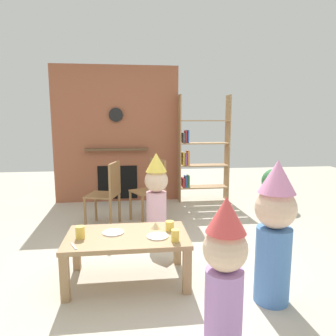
# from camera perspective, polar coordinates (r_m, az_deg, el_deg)

# --- Properties ---
(ground_plane) EXTENTS (12.00, 12.00, 0.00)m
(ground_plane) POSITION_cam_1_polar(r_m,az_deg,el_deg) (3.38, -1.80, -16.90)
(ground_plane) COLOR #BCB29E
(brick_fireplace_feature) EXTENTS (2.20, 0.28, 2.40)m
(brick_fireplace_feature) POSITION_cam_1_polar(r_m,az_deg,el_deg) (5.64, -9.44, 5.99)
(brick_fireplace_feature) COLOR #935138
(brick_fireplace_feature) RESTS_ON ground_plane
(bookshelf) EXTENTS (0.90, 0.28, 1.90)m
(bookshelf) POSITION_cam_1_polar(r_m,az_deg,el_deg) (5.60, 5.82, 2.70)
(bookshelf) COLOR #9E7A51
(bookshelf) RESTS_ON ground_plane
(coffee_table) EXTENTS (1.10, 0.64, 0.44)m
(coffee_table) POSITION_cam_1_polar(r_m,az_deg,el_deg) (2.91, -7.53, -13.37)
(coffee_table) COLOR #9E7A51
(coffee_table) RESTS_ON ground_plane
(paper_cup_near_left) EXTENTS (0.08, 0.08, 0.09)m
(paper_cup_near_left) POSITION_cam_1_polar(r_m,az_deg,el_deg) (2.95, 0.32, -10.60)
(paper_cup_near_left) COLOR #F2CC4C
(paper_cup_near_left) RESTS_ON coffee_table
(paper_cup_near_right) EXTENTS (0.07, 0.07, 0.10)m
(paper_cup_near_right) POSITION_cam_1_polar(r_m,az_deg,el_deg) (2.70, 1.35, -12.35)
(paper_cup_near_right) COLOR #F2CC4C
(paper_cup_near_right) RESTS_ON coffee_table
(paper_cup_center) EXTENTS (0.08, 0.08, 0.11)m
(paper_cup_center) POSITION_cam_1_polar(r_m,az_deg,el_deg) (2.87, -15.90, -11.34)
(paper_cup_center) COLOR #F2CC4C
(paper_cup_center) RESTS_ON coffee_table
(paper_plate_front) EXTENTS (0.19, 0.19, 0.01)m
(paper_plate_front) POSITION_cam_1_polar(r_m,az_deg,el_deg) (2.81, -1.94, -12.48)
(paper_plate_front) COLOR white
(paper_plate_front) RESTS_ON coffee_table
(paper_plate_rear) EXTENTS (0.19, 0.19, 0.01)m
(paper_plate_rear) POSITION_cam_1_polar(r_m,az_deg,el_deg) (2.94, -10.06, -11.64)
(paper_plate_rear) COLOR white
(paper_plate_rear) RESTS_ON coffee_table
(birthday_cake_slice) EXTENTS (0.10, 0.10, 0.06)m
(birthday_cake_slice) POSITION_cam_1_polar(r_m,az_deg,el_deg) (3.01, -2.34, -10.51)
(birthday_cake_slice) COLOR #EAC68C
(birthday_cake_slice) RESTS_ON coffee_table
(table_fork) EXTENTS (0.08, 0.14, 0.01)m
(table_fork) POSITION_cam_1_polar(r_m,az_deg,el_deg) (2.73, -17.02, -13.62)
(table_fork) COLOR silver
(table_fork) RESTS_ON coffee_table
(child_with_cone_hat) EXTENTS (0.28, 0.28, 1.01)m
(child_with_cone_hat) POSITION_cam_1_polar(r_m,az_deg,el_deg) (2.06, 10.39, -18.20)
(child_with_cone_hat) COLOR #B27FCC
(child_with_cone_hat) RESTS_ON ground_plane
(child_in_pink) EXTENTS (0.32, 0.32, 1.17)m
(child_in_pink) POSITION_cam_1_polar(r_m,az_deg,el_deg) (2.63, 19.06, -10.56)
(child_in_pink) COLOR #4C7FC6
(child_in_pink) RESTS_ON ground_plane
(child_by_the_chairs) EXTENTS (0.29, 0.29, 1.06)m
(child_by_the_chairs) POSITION_cam_1_polar(r_m,az_deg,el_deg) (3.90, -2.17, -4.54)
(child_by_the_chairs) COLOR #EAB2C6
(child_by_the_chairs) RESTS_ON ground_plane
(dining_chair_left) EXTENTS (0.50, 0.50, 0.90)m
(dining_chair_left) POSITION_cam_1_polar(r_m,az_deg,el_deg) (4.33, -10.92, -4.05)
(dining_chair_left) COLOR olive
(dining_chair_left) RESTS_ON ground_plane
(dining_chair_middle) EXTENTS (0.54, 0.54, 0.90)m
(dining_chair_middle) POSITION_cam_1_polar(r_m,az_deg,el_deg) (4.54, -2.89, -3.29)
(dining_chair_middle) COLOR olive
(dining_chair_middle) RESTS_ON ground_plane
(potted_plant_tall) EXTENTS (0.44, 0.44, 0.66)m
(potted_plant_tall) POSITION_cam_1_polar(r_m,az_deg,el_deg) (5.52, 19.07, -2.87)
(potted_plant_tall) COLOR beige
(potted_plant_tall) RESTS_ON ground_plane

